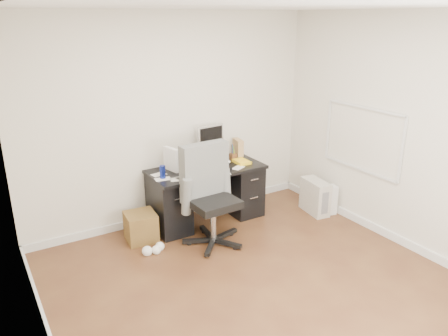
# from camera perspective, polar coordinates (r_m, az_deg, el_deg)

# --- Properties ---
(ground) EXTENTS (4.00, 4.00, 0.00)m
(ground) POSITION_cam_1_polar(r_m,az_deg,el_deg) (4.63, 4.72, -15.31)
(ground) COLOR #432315
(ground) RESTS_ON ground
(room_shell) EXTENTS (4.02, 4.02, 2.71)m
(room_shell) POSITION_cam_1_polar(r_m,az_deg,el_deg) (3.98, 5.51, 5.12)
(room_shell) COLOR beige
(room_shell) RESTS_ON ground
(desk) EXTENTS (1.50, 0.70, 0.75)m
(desk) POSITION_cam_1_polar(r_m,az_deg,el_deg) (5.81, -2.28, -3.24)
(desk) COLOR black
(desk) RESTS_ON ground
(loose_papers) EXTENTS (1.10, 0.60, 0.00)m
(loose_papers) POSITION_cam_1_polar(r_m,az_deg,el_deg) (5.56, -3.88, -0.47)
(loose_papers) COLOR white
(loose_papers) RESTS_ON desk
(lcd_monitor) EXTENTS (0.42, 0.27, 0.51)m
(lcd_monitor) POSITION_cam_1_polar(r_m,az_deg,el_deg) (5.89, -1.78, 3.30)
(lcd_monitor) COLOR #B9B9BE
(lcd_monitor) RESTS_ON desk
(keyboard) EXTENTS (0.49, 0.23, 0.03)m
(keyboard) POSITION_cam_1_polar(r_m,az_deg,el_deg) (5.60, -1.46, -0.14)
(keyboard) COLOR black
(keyboard) RESTS_ON desk
(computer_mouse) EXTENTS (0.07, 0.07, 0.07)m
(computer_mouse) POSITION_cam_1_polar(r_m,az_deg,el_deg) (5.81, 0.60, 0.79)
(computer_mouse) COLOR #B9B9BE
(computer_mouse) RESTS_ON desk
(travel_mug) EXTENTS (0.08, 0.08, 0.16)m
(travel_mug) POSITION_cam_1_polar(r_m,az_deg,el_deg) (5.35, -8.02, -0.51)
(travel_mug) COLOR #152697
(travel_mug) RESTS_ON desk
(white_binder) EXTENTS (0.17, 0.28, 0.30)m
(white_binder) POSITION_cam_1_polar(r_m,az_deg,el_deg) (5.59, -6.88, 1.15)
(white_binder) COLOR white
(white_binder) RESTS_ON desk
(magazine_file) EXTENTS (0.15, 0.24, 0.26)m
(magazine_file) POSITION_cam_1_polar(r_m,az_deg,el_deg) (6.07, 1.84, 2.57)
(magazine_file) COLOR #A67B50
(magazine_file) RESTS_ON desk
(pen_cup) EXTENTS (0.10, 0.10, 0.23)m
(pen_cup) POSITION_cam_1_polar(r_m,az_deg,el_deg) (5.97, 1.20, 2.11)
(pen_cup) COLOR #553218
(pen_cup) RESTS_ON desk
(yellow_book) EXTENTS (0.18, 0.23, 0.04)m
(yellow_book) POSITION_cam_1_polar(r_m,az_deg,el_deg) (5.87, 2.34, 0.85)
(yellow_book) COLOR yellow
(yellow_book) RESTS_ON desk
(paper_remote) EXTENTS (0.31, 0.27, 0.02)m
(paper_remote) POSITION_cam_1_polar(r_m,az_deg,el_deg) (5.49, -0.55, -0.56)
(paper_remote) COLOR white
(paper_remote) RESTS_ON desk
(office_chair) EXTENTS (0.71, 0.71, 1.22)m
(office_chair) POSITION_cam_1_polar(r_m,az_deg,el_deg) (5.14, -1.44, -3.82)
(office_chair) COLOR #585B58
(office_chair) RESTS_ON ground
(pc_tower) EXTENTS (0.28, 0.50, 0.47)m
(pc_tower) POSITION_cam_1_polar(r_m,az_deg,el_deg) (6.24, 11.80, -3.67)
(pc_tower) COLOR #A6A296
(pc_tower) RESTS_ON ground
(shopping_bag) EXTENTS (0.35, 0.29, 0.41)m
(shopping_bag) POSITION_cam_1_polar(r_m,az_deg,el_deg) (6.22, 13.07, -4.13)
(shopping_bag) COLOR silver
(shopping_bag) RESTS_ON ground
(wicker_basket) EXTENTS (0.39, 0.39, 0.36)m
(wicker_basket) POSITION_cam_1_polar(r_m,az_deg,el_deg) (5.49, -10.79, -7.56)
(wicker_basket) COLOR #473115
(wicker_basket) RESTS_ON ground
(desk_printer) EXTENTS (0.40, 0.36, 0.20)m
(desk_printer) POSITION_cam_1_polar(r_m,az_deg,el_deg) (5.86, -7.59, -6.45)
(desk_printer) COLOR #5D5D62
(desk_printer) RESTS_ON ground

